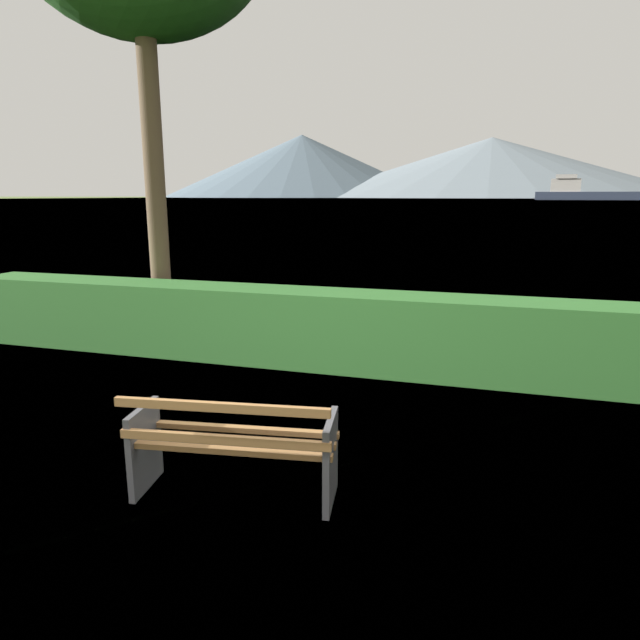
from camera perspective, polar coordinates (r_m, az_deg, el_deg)
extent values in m
plane|color=olive|center=(4.60, -8.49, -17.13)|extent=(1400.00, 1400.00, 0.00)
plane|color=#7A99A8|center=(310.92, 16.74, 11.76)|extent=(620.00, 620.00, 0.00)
cube|color=#A0703F|center=(4.22, -9.47, -13.08)|extent=(1.55, 0.28, 0.04)
cube|color=#A0703F|center=(4.39, -8.68, -12.02)|extent=(1.55, 0.28, 0.04)
cube|color=#A0703F|center=(4.56, -7.96, -11.04)|extent=(1.55, 0.28, 0.04)
cube|color=#A0703F|center=(4.11, -9.85, -12.01)|extent=(1.55, 0.26, 0.06)
cube|color=#A0703F|center=(3.97, -10.21, -8.79)|extent=(1.55, 0.26, 0.06)
cube|color=#4C4C51|center=(4.68, -17.58, -12.39)|extent=(0.12, 0.51, 0.68)
cube|color=#4C4C51|center=(4.28, 1.08, -14.26)|extent=(0.12, 0.51, 0.68)
cube|color=#387A33|center=(7.42, 2.55, -1.06)|extent=(11.66, 0.77, 1.02)
cylinder|color=brown|center=(9.12, -16.61, 13.81)|extent=(0.30, 0.30, 5.06)
cube|color=#2D384C|center=(298.62, 28.38, 11.15)|extent=(73.91, 19.86, 3.79)
cube|color=beige|center=(297.72, 23.91, 12.53)|extent=(14.26, 11.86, 6.07)
cube|color=beige|center=(297.81, 23.98, 13.29)|extent=(10.47, 12.56, 1.90)
cone|color=slate|center=(613.79, -1.85, 15.49)|extent=(290.53, 290.53, 64.38)
cone|color=gray|center=(600.54, 17.10, 14.73)|extent=(377.86, 377.86, 58.17)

